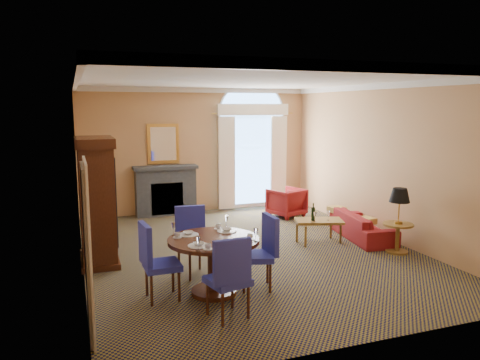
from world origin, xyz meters
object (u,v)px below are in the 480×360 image
object	(u,v)px
armoire	(97,203)
sofa	(362,226)
coffee_table	(319,221)
side_table	(399,212)
dining_table	(214,253)
armchair	(286,202)

from	to	relation	value
armoire	sofa	distance (m)	5.34
coffee_table	side_table	size ratio (longest dim) A/B	0.87
sofa	side_table	bearing A→B (deg)	-168.95
dining_table	armchair	bearing A→B (deg)	52.73
sofa	side_table	xyz separation A→B (m)	(0.05, -1.05, 0.52)
armoire	armchair	bearing A→B (deg)	24.03
dining_table	side_table	bearing A→B (deg)	10.59
sofa	coffee_table	distance (m)	1.04
armoire	armchair	xyz separation A→B (m)	(4.63, 2.06, -0.71)
armoire	coffee_table	world-z (taller)	armoire
sofa	armoire	bearing A→B (deg)	95.30
armchair	side_table	xyz separation A→B (m)	(0.69, -3.40, 0.43)
side_table	armchair	bearing A→B (deg)	101.46
armoire	coffee_table	bearing A→B (deg)	-3.46
sofa	armchair	xyz separation A→B (m)	(-0.64, 2.34, 0.09)
armoire	sofa	world-z (taller)	armoire
armoire	armchair	distance (m)	5.12
armoire	dining_table	world-z (taller)	armoire
coffee_table	side_table	world-z (taller)	side_table
sofa	dining_table	bearing A→B (deg)	123.48
armchair	dining_table	bearing A→B (deg)	32.59
armchair	sofa	bearing A→B (deg)	85.11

